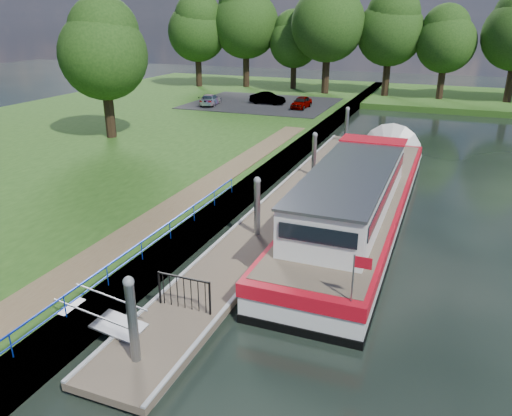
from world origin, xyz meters
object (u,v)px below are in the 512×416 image
at_px(pontoon, 289,204).
at_px(car_b, 268,98).
at_px(car_a, 301,102).
at_px(car_c, 210,100).
at_px(barge, 362,196).

xyz_separation_m(pontoon, car_b, (-10.29, 24.60, 1.23)).
relative_size(car_a, car_c, 0.88).
distance_m(car_a, car_b, 4.00).
height_order(pontoon, car_a, car_a).
bearing_deg(barge, car_c, 130.88).
xyz_separation_m(car_a, car_b, (-3.85, 1.09, 0.02)).
distance_m(barge, car_c, 28.98).
bearing_deg(pontoon, car_a, 105.33).
relative_size(pontoon, car_a, 9.21).
relative_size(pontoon, car_c, 8.15).
bearing_deg(car_a, car_c, -167.47).
relative_size(barge, car_c, 5.75).
bearing_deg(barge, pontoon, -179.17).
distance_m(car_b, car_c, 5.72).
distance_m(barge, car_b, 28.21).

